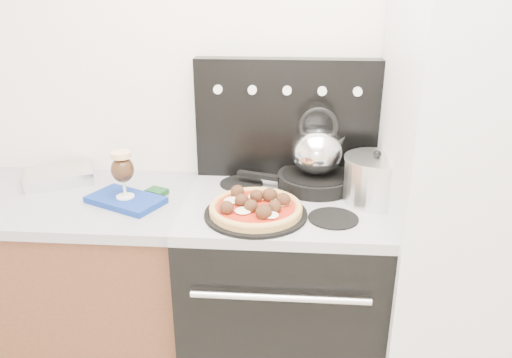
# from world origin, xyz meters

# --- Properties ---
(room_shell) EXTENTS (3.52, 3.01, 2.52)m
(room_shell) POSITION_xyz_m (0.00, 0.29, 1.25)
(room_shell) COLOR beige
(room_shell) RESTS_ON ground
(base_cabinet) EXTENTS (1.45, 0.60, 0.86)m
(base_cabinet) POSITION_xyz_m (-1.02, 1.20, 0.43)
(base_cabinet) COLOR brown
(base_cabinet) RESTS_ON ground
(countertop) EXTENTS (1.48, 0.63, 0.04)m
(countertop) POSITION_xyz_m (-1.02, 1.20, 0.88)
(countertop) COLOR #9E9EA8
(countertop) RESTS_ON base_cabinet
(stove_body) EXTENTS (0.76, 0.65, 0.88)m
(stove_body) POSITION_xyz_m (0.08, 1.18, 0.44)
(stove_body) COLOR black
(stove_body) RESTS_ON ground
(cooktop) EXTENTS (0.76, 0.65, 0.04)m
(cooktop) POSITION_xyz_m (0.08, 1.18, 0.90)
(cooktop) COLOR #ADADB2
(cooktop) RESTS_ON stove_body
(backguard) EXTENTS (0.76, 0.08, 0.50)m
(backguard) POSITION_xyz_m (0.08, 1.45, 1.17)
(backguard) COLOR black
(backguard) RESTS_ON cooktop
(fridge) EXTENTS (0.64, 0.68, 1.90)m
(fridge) POSITION_xyz_m (0.78, 1.15, 0.95)
(fridge) COLOR silver
(fridge) RESTS_ON ground
(foil_sheet) EXTENTS (0.33, 0.30, 0.05)m
(foil_sheet) POSITION_xyz_m (-0.89, 1.34, 0.93)
(foil_sheet) COLOR white
(foil_sheet) RESTS_ON countertop
(oven_mitt) EXTENTS (0.33, 0.28, 0.02)m
(oven_mitt) POSITION_xyz_m (-0.54, 1.15, 0.91)
(oven_mitt) COLOR navy
(oven_mitt) RESTS_ON countertop
(beer_glass) EXTENTS (0.11, 0.11, 0.19)m
(beer_glass) POSITION_xyz_m (-0.54, 1.15, 1.02)
(beer_glass) COLOR #362012
(beer_glass) RESTS_ON oven_mitt
(pizza_pan) EXTENTS (0.45, 0.45, 0.01)m
(pizza_pan) POSITION_xyz_m (-0.02, 1.03, 0.93)
(pizza_pan) COLOR black
(pizza_pan) RESTS_ON cooktop
(pizza) EXTENTS (0.36, 0.36, 0.05)m
(pizza) POSITION_xyz_m (-0.02, 1.03, 0.96)
(pizza) COLOR gold
(pizza) RESTS_ON pizza_pan
(skillet) EXTENTS (0.39, 0.39, 0.06)m
(skillet) POSITION_xyz_m (0.21, 1.32, 0.95)
(skillet) COLOR black
(skillet) RESTS_ON cooktop
(tea_kettle) EXTENTS (0.22, 0.22, 0.23)m
(tea_kettle) POSITION_xyz_m (0.21, 1.32, 1.09)
(tea_kettle) COLOR silver
(tea_kettle) RESTS_ON skillet
(stock_pot) EXTENTS (0.29, 0.29, 0.17)m
(stock_pot) POSITION_xyz_m (0.42, 1.19, 1.00)
(stock_pot) COLOR silver
(stock_pot) RESTS_ON cooktop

